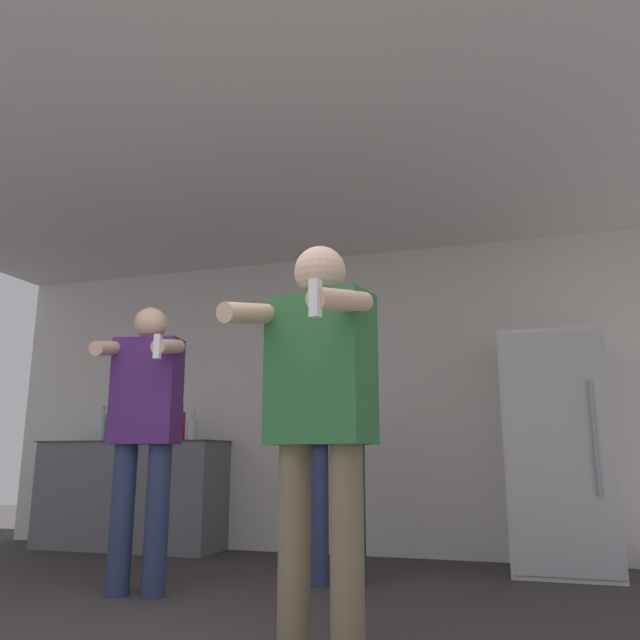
{
  "coord_description": "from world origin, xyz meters",
  "views": [
    {
      "loc": [
        1.22,
        -1.82,
        0.78
      ],
      "look_at": [
        0.45,
        0.66,
        1.35
      ],
      "focal_mm": 35.0,
      "sensor_mm": 36.0,
      "label": 1
    }
  ],
  "objects_px": {
    "refrigerator": "(555,450)",
    "person_spectator_back": "(337,422)",
    "bottle_brown_liquor": "(103,427)",
    "person_man_side": "(144,424)",
    "bottle_tall_gin": "(112,429)",
    "person_woman_foreground": "(319,405)",
    "bottle_short_whiskey": "(193,428)",
    "bottle_dark_rum": "(181,425)"
  },
  "relations": [
    {
      "from": "bottle_brown_liquor",
      "to": "person_man_side",
      "type": "height_order",
      "value": "person_man_side"
    },
    {
      "from": "person_woman_foreground",
      "to": "person_spectator_back",
      "type": "bearing_deg",
      "value": 102.95
    },
    {
      "from": "refrigerator",
      "to": "bottle_tall_gin",
      "type": "distance_m",
      "value": 3.73
    },
    {
      "from": "bottle_brown_liquor",
      "to": "person_man_side",
      "type": "bearing_deg",
      "value": -47.19
    },
    {
      "from": "bottle_brown_liquor",
      "to": "person_woman_foreground",
      "type": "distance_m",
      "value": 3.69
    },
    {
      "from": "bottle_dark_rum",
      "to": "person_woman_foreground",
      "type": "bearing_deg",
      "value": -50.19
    },
    {
      "from": "bottle_brown_liquor",
      "to": "bottle_tall_gin",
      "type": "height_order",
      "value": "bottle_brown_liquor"
    },
    {
      "from": "bottle_tall_gin",
      "to": "person_man_side",
      "type": "xyz_separation_m",
      "value": [
        1.32,
        -1.54,
        -0.05
      ]
    },
    {
      "from": "bottle_short_whiskey",
      "to": "person_man_side",
      "type": "xyz_separation_m",
      "value": [
        0.51,
        -1.54,
        -0.05
      ]
    },
    {
      "from": "person_spectator_back",
      "to": "bottle_short_whiskey",
      "type": "bearing_deg",
      "value": 149.96
    },
    {
      "from": "refrigerator",
      "to": "person_spectator_back",
      "type": "distance_m",
      "value": 1.63
    },
    {
      "from": "bottle_tall_gin",
      "to": "person_man_side",
      "type": "distance_m",
      "value": 2.03
    },
    {
      "from": "bottle_brown_liquor",
      "to": "person_woman_foreground",
      "type": "height_order",
      "value": "person_woman_foreground"
    },
    {
      "from": "person_man_side",
      "to": "bottle_brown_liquor",
      "type": "bearing_deg",
      "value": 132.81
    },
    {
      "from": "bottle_brown_liquor",
      "to": "person_spectator_back",
      "type": "relative_size",
      "value": 0.19
    },
    {
      "from": "person_man_side",
      "to": "person_spectator_back",
      "type": "relative_size",
      "value": 1.0
    },
    {
      "from": "bottle_short_whiskey",
      "to": "person_spectator_back",
      "type": "height_order",
      "value": "person_spectator_back"
    },
    {
      "from": "bottle_tall_gin",
      "to": "person_man_side",
      "type": "height_order",
      "value": "person_man_side"
    },
    {
      "from": "bottle_short_whiskey",
      "to": "person_man_side",
      "type": "distance_m",
      "value": 1.62
    },
    {
      "from": "person_woman_foreground",
      "to": "person_spectator_back",
      "type": "height_order",
      "value": "person_spectator_back"
    },
    {
      "from": "bottle_tall_gin",
      "to": "bottle_brown_liquor",
      "type": "bearing_deg",
      "value": 180.0
    },
    {
      "from": "person_man_side",
      "to": "bottle_tall_gin",
      "type": "bearing_deg",
      "value": 130.69
    },
    {
      "from": "bottle_dark_rum",
      "to": "person_spectator_back",
      "type": "height_order",
      "value": "person_spectator_back"
    },
    {
      "from": "bottle_brown_liquor",
      "to": "person_man_side",
      "type": "xyz_separation_m",
      "value": [
        1.43,
        -1.54,
        -0.08
      ]
    },
    {
      "from": "refrigerator",
      "to": "person_spectator_back",
      "type": "xyz_separation_m",
      "value": [
        -1.38,
        -0.86,
        0.18
      ]
    },
    {
      "from": "bottle_dark_rum",
      "to": "person_man_side",
      "type": "bearing_deg",
      "value": -67.9
    },
    {
      "from": "bottle_short_whiskey",
      "to": "bottle_dark_rum",
      "type": "height_order",
      "value": "bottle_dark_rum"
    },
    {
      "from": "refrigerator",
      "to": "bottle_tall_gin",
      "type": "height_order",
      "value": "refrigerator"
    },
    {
      "from": "bottle_short_whiskey",
      "to": "bottle_brown_liquor",
      "type": "height_order",
      "value": "bottle_brown_liquor"
    },
    {
      "from": "person_woman_foreground",
      "to": "bottle_tall_gin",
      "type": "bearing_deg",
      "value": 138.35
    },
    {
      "from": "person_woman_foreground",
      "to": "person_man_side",
      "type": "bearing_deg",
      "value": 147.94
    },
    {
      "from": "bottle_tall_gin",
      "to": "person_spectator_back",
      "type": "xyz_separation_m",
      "value": [
        2.35,
        -0.89,
        -0.02
      ]
    },
    {
      "from": "person_man_side",
      "to": "person_spectator_back",
      "type": "height_order",
      "value": "person_man_side"
    },
    {
      "from": "refrigerator",
      "to": "bottle_tall_gin",
      "type": "relative_size",
      "value": 5.77
    },
    {
      "from": "bottle_short_whiskey",
      "to": "refrigerator",
      "type": "bearing_deg",
      "value": -0.71
    },
    {
      "from": "person_spectator_back",
      "to": "refrigerator",
      "type": "bearing_deg",
      "value": 31.82
    },
    {
      "from": "bottle_tall_gin",
      "to": "person_man_side",
      "type": "relative_size",
      "value": 0.17
    },
    {
      "from": "person_man_side",
      "to": "bottle_short_whiskey",
      "type": "bearing_deg",
      "value": 108.43
    },
    {
      "from": "person_spectator_back",
      "to": "bottle_dark_rum",
      "type": "bearing_deg",
      "value": 151.67
    },
    {
      "from": "person_spectator_back",
      "to": "person_man_side",
      "type": "bearing_deg",
      "value": -147.84
    },
    {
      "from": "refrigerator",
      "to": "person_woman_foreground",
      "type": "height_order",
      "value": "person_woman_foreground"
    },
    {
      "from": "person_woman_foreground",
      "to": "person_man_side",
      "type": "height_order",
      "value": "person_man_side"
    }
  ]
}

